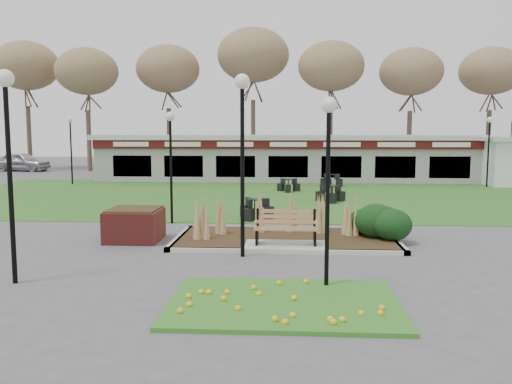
# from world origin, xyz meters

# --- Properties ---
(ground) EXTENTS (100.00, 100.00, 0.00)m
(ground) POSITION_xyz_m (0.00, 0.00, 0.00)
(ground) COLOR #515154
(ground) RESTS_ON ground
(lawn) EXTENTS (34.00, 16.00, 0.02)m
(lawn) POSITION_xyz_m (0.00, 12.00, 0.01)
(lawn) COLOR #2E601E
(lawn) RESTS_ON ground
(flower_bed) EXTENTS (4.20, 3.00, 0.16)m
(flower_bed) POSITION_xyz_m (0.00, -4.60, 0.07)
(flower_bed) COLOR #21601B
(flower_bed) RESTS_ON ground
(planting_bed) EXTENTS (6.75, 3.40, 1.27)m
(planting_bed) POSITION_xyz_m (1.27, 1.35, 0.37)
(planting_bed) COLOR #302413
(planting_bed) RESTS_ON ground
(park_bench) EXTENTS (1.70, 0.66, 0.93)m
(park_bench) POSITION_xyz_m (0.00, 0.25, 0.59)
(park_bench) COLOR #AC714D
(park_bench) RESTS_ON ground
(brick_planter) EXTENTS (1.50, 1.50, 0.95)m
(brick_planter) POSITION_xyz_m (-4.40, 1.00, 0.48)
(brick_planter) COLOR maroon
(brick_planter) RESTS_ON ground
(food_pavilion) EXTENTS (24.60, 3.40, 2.90)m
(food_pavilion) POSITION_xyz_m (0.00, 19.96, 1.48)
(food_pavilion) COLOR #99999C
(food_pavilion) RESTS_ON ground
(tree_backdrop) EXTENTS (47.24, 5.24, 10.36)m
(tree_backdrop) POSITION_xyz_m (0.00, 28.00, 8.36)
(tree_backdrop) COLOR #47382B
(tree_backdrop) RESTS_ON ground
(lamp_post_near_left) EXTENTS (0.37, 0.37, 4.42)m
(lamp_post_near_left) POSITION_xyz_m (-5.66, -3.50, 3.22)
(lamp_post_near_left) COLOR black
(lamp_post_near_left) RESTS_ON ground
(lamp_post_near_right) EXTENTS (0.32, 0.32, 3.85)m
(lamp_post_near_right) POSITION_xyz_m (0.85, -3.50, 2.81)
(lamp_post_near_right) COLOR black
(lamp_post_near_right) RESTS_ON ground
(lamp_post_mid_left) EXTENTS (0.38, 0.38, 4.58)m
(lamp_post_mid_left) POSITION_xyz_m (-1.09, -0.80, 3.34)
(lamp_post_mid_left) COLOR black
(lamp_post_mid_left) RESTS_ON ground
(lamp_post_mid_right) EXTENTS (0.32, 0.32, 3.82)m
(lamp_post_mid_right) POSITION_xyz_m (-3.96, 3.97, 2.78)
(lamp_post_mid_right) COLOR black
(lamp_post_mid_right) RESTS_ON ground
(lamp_post_far_right) EXTENTS (0.33, 0.33, 3.94)m
(lamp_post_far_right) POSITION_xyz_m (11.20, 16.84, 2.87)
(lamp_post_far_right) COLOR black
(lamp_post_far_right) RESTS_ON ground
(lamp_post_far_left) EXTENTS (0.33, 0.33, 3.98)m
(lamp_post_far_left) POSITION_xyz_m (-12.79, 17.00, 2.90)
(lamp_post_far_left) COLOR black
(lamp_post_far_left) RESTS_ON ground
(bistro_set_a) EXTENTS (1.22, 1.09, 0.65)m
(bistro_set_a) POSITION_xyz_m (0.04, 13.82, 0.24)
(bistro_set_a) COLOR black
(bistro_set_a) RESTS_ON ground
(bistro_set_b) EXTENTS (1.28, 1.33, 0.72)m
(bistro_set_b) POSITION_xyz_m (-1.16, 5.00, 0.26)
(bistro_set_b) COLOR black
(bistro_set_b) RESTS_ON ground
(bistro_set_c) EXTENTS (1.35, 1.20, 0.72)m
(bistro_set_c) POSITION_xyz_m (1.94, 9.88, 0.26)
(bistro_set_c) COLOR black
(bistro_set_c) RESTS_ON ground
(bistro_set_d) EXTENTS (1.24, 1.30, 0.70)m
(bistro_set_d) POSITION_xyz_m (2.41, 16.49, 0.25)
(bistro_set_d) COLOR black
(bistro_set_d) RESTS_ON ground
(patio_umbrella) EXTENTS (2.40, 2.44, 2.60)m
(patio_umbrella) POSITION_xyz_m (12.66, 17.51, 1.65)
(patio_umbrella) COLOR black
(patio_umbrella) RESTS_ON ground
(car_silver) EXTENTS (4.58, 2.37, 1.49)m
(car_silver) POSITION_xyz_m (-20.91, 27.00, 0.75)
(car_silver) COLOR #BABBC0
(car_silver) RESTS_ON ground
(car_black) EXTENTS (4.31, 1.97, 1.37)m
(car_black) POSITION_xyz_m (-12.07, 26.30, 0.69)
(car_black) COLOR black
(car_black) RESTS_ON ground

